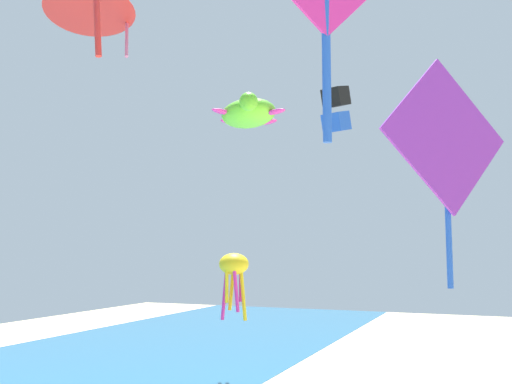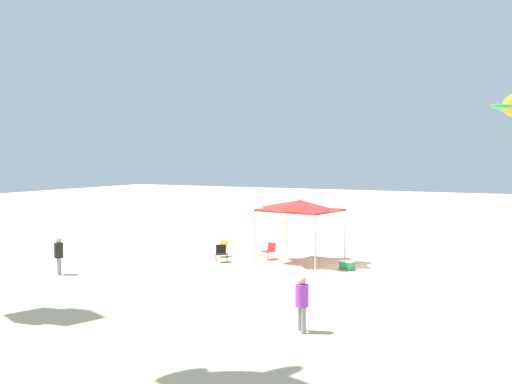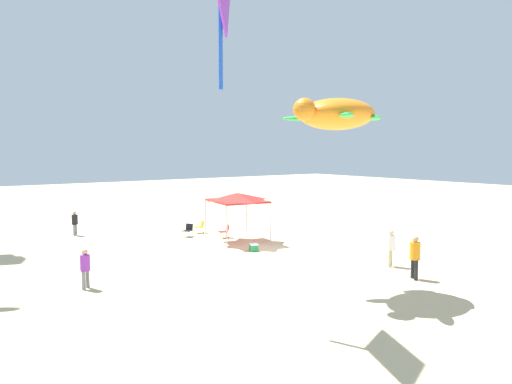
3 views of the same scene
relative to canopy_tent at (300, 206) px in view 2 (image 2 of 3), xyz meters
The scene contains 8 objects.
ground 4.01m from the canopy_tent, behind, with size 120.00×120.00×0.10m, color beige.
canopy_tent is the anchor object (origin of this frame).
folding_chair_left_of_tent 4.77m from the canopy_tent, ahead, with size 0.62×0.70×0.82m.
folding_chair_near_cooler 4.41m from the canopy_tent, 23.46° to the left, with size 0.78×0.81×0.82m.
folding_chair_facing_ocean 2.85m from the canopy_tent, ahead, with size 0.66×0.74×0.82m.
cooler_box 3.64m from the canopy_tent, 166.57° to the left, with size 0.73×0.62×0.40m.
person_watching_sky 11.30m from the canopy_tent, 113.14° to the left, with size 0.39×0.39×1.64m.
person_near_umbrella 11.08m from the canopy_tent, 42.10° to the left, with size 0.38×0.38×1.61m.
Camera 2 is at (-7.99, 25.77, 5.08)m, focal length 41.45 mm.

